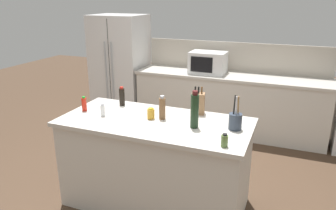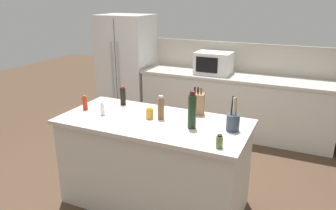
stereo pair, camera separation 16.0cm
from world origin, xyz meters
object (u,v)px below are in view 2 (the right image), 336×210
Objects in this scene: knife_block at (198,104)px; soy_sauce_bottle at (123,96)px; microwave at (213,63)px; utensil_crock at (233,122)px; pepper_grinder at (161,108)px; refrigerator at (127,67)px; honey_jar at (150,113)px; wine_bottle at (192,111)px; spice_jar_oregano at (219,142)px; salt_shaker at (102,109)px; hot_sauce_bottle at (85,103)px.

soy_sauce_bottle is at bearing 172.10° from knife_block.
microwave is 1.72× the size of utensil_crock.
utensil_crock is 1.33× the size of pepper_grinder.
microwave is at bearing 93.11° from pepper_grinder.
refrigerator reaches higher than honey_jar.
knife_block is 0.82× the size of wine_bottle.
knife_block is (0.40, -1.86, -0.05)m from microwave.
refrigerator is at bearing 138.19° from utensil_crock.
utensil_crock is at bearing 88.49° from spice_jar_oregano.
honey_jar is (0.48, 0.11, -0.01)m from salt_shaker.
refrigerator is at bearing 133.31° from spice_jar_oregano.
wine_bottle is 3.06× the size of honey_jar.
refrigerator is 15.95× the size of spice_jar_oregano.
hot_sauce_bottle is at bearing -108.49° from microwave.
salt_shaker is 0.82× the size of hot_sauce_bottle.
spice_jar_oregano is 0.53× the size of soy_sauce_bottle.
knife_block is at bearing 148.09° from utensil_crock.
hot_sauce_bottle is (-0.28, -0.32, -0.02)m from soy_sauce_bottle.
pepper_grinder is 0.61m from salt_shaker.
utensil_crock is at bearing 0.30° from pepper_grinder.
soy_sauce_bottle is at bearing 158.47° from pepper_grinder.
microwave is 2.34m from hot_sauce_bottle.
soy_sauce_bottle is at bearing 48.77° from hot_sauce_bottle.
wine_bottle reaches higher than pepper_grinder.
microwave is at bearing 71.51° from hot_sauce_bottle.
pepper_grinder is at bearing 5.79° from hot_sauce_bottle.
salt_shaker is at bearing -173.36° from utensil_crock.
refrigerator is at bearing 120.18° from soy_sauce_bottle.
spice_jar_oregano is (0.42, -0.67, -0.06)m from knife_block.
spice_jar_oregano is (0.35, -0.30, -0.11)m from wine_bottle.
wine_bottle is (0.08, -0.37, 0.05)m from knife_block.
wine_bottle is at bearing -47.62° from refrigerator.
hot_sauce_bottle is (-0.74, -2.22, -0.09)m from microwave.
wine_bottle is 0.47m from spice_jar_oregano.
honey_jar is 0.55× the size of soy_sauce_bottle.
knife_block is 0.40m from pepper_grinder.
utensil_crock reaches higher than hot_sauce_bottle.
soy_sauce_bottle is at bearing 88.51° from salt_shaker.
utensil_crock reaches higher than spice_jar_oregano.
knife_block is at bearing -43.63° from refrigerator.
honey_jar is at bearing 173.13° from wine_bottle.
hot_sauce_bottle reaches higher than honey_jar.
knife_block reaches higher than salt_shaker.
pepper_grinder is (0.12, -2.13, -0.05)m from microwave.
soy_sauce_bottle is (-0.58, 0.23, -0.01)m from pepper_grinder.
pepper_grinder is 0.81m from spice_jar_oregano.
utensil_crock is at bearing -9.83° from soy_sauce_bottle.
salt_shaker is at bearing -101.76° from microwave.
utensil_crock is at bearing -41.81° from refrigerator.
pepper_grinder is (-0.72, -0.00, 0.03)m from utensil_crock.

